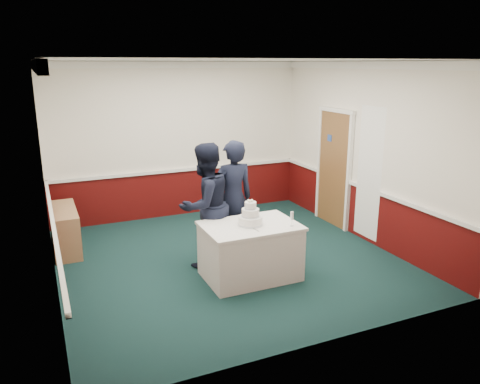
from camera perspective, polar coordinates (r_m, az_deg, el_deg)
name	(u,v)px	position (r m, az deg, el deg)	size (l,w,h in m)	color
ground	(228,259)	(7.38, -1.43, -8.20)	(5.00, 5.00, 0.00)	#14302F
room_shell	(217,129)	(7.43, -2.78, 7.74)	(5.00, 5.00, 3.00)	white
sideboard	(65,230)	(8.13, -20.54, -4.31)	(0.41, 1.20, 0.70)	#A57550
cake_table	(250,251)	(6.66, 1.25, -7.16)	(1.32, 0.92, 0.79)	white
wedding_cake	(250,217)	(6.48, 1.27, -3.08)	(0.35, 0.35, 0.36)	white
cake_knife	(255,229)	(6.34, 1.79, -4.56)	(0.01, 0.22, 0.01)	silver
champagne_flute	(292,216)	(6.46, 6.36, -2.98)	(0.05, 0.05, 0.21)	silver
person_man	(205,205)	(6.93, -4.27, -1.62)	(0.90, 0.70, 1.86)	black
person_woman	(233,198)	(7.30, -0.88, -0.78)	(0.67, 0.44, 1.84)	black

